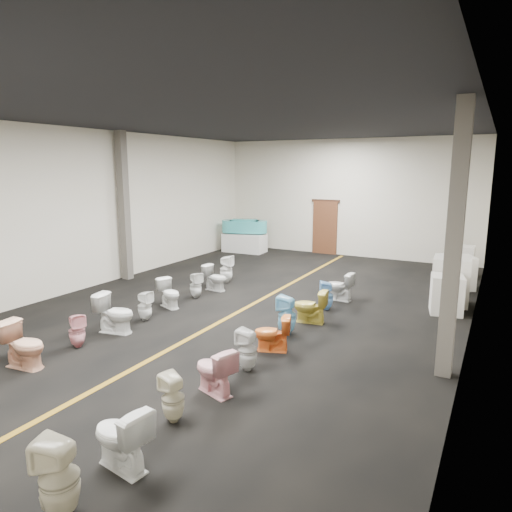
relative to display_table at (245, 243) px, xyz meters
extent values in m
plane|color=black|center=(3.81, -6.72, -0.38)|extent=(16.00, 16.00, 0.00)
plane|color=black|center=(3.81, -6.72, 4.12)|extent=(16.00, 16.00, 0.00)
plane|color=beige|center=(3.81, 1.28, 1.87)|extent=(10.00, 0.00, 10.00)
plane|color=beige|center=(-1.19, -6.72, 1.87)|extent=(0.00, 16.00, 16.00)
plane|color=beige|center=(8.81, -6.72, 1.87)|extent=(0.00, 16.00, 16.00)
cube|color=#8B6214|center=(3.81, -6.72, -0.38)|extent=(0.12, 15.60, 0.01)
cube|color=#562D19|center=(3.01, 1.22, 0.67)|extent=(1.00, 0.10, 2.10)
cube|color=#331C11|center=(3.01, 1.23, 1.74)|extent=(1.15, 0.08, 0.10)
cube|color=#59544C|center=(-0.94, -5.72, 1.87)|extent=(0.25, 0.25, 4.50)
cube|color=#59544C|center=(8.56, -8.22, 1.87)|extent=(0.25, 0.25, 4.50)
cube|color=white|center=(0.00, 0.00, 0.00)|extent=(1.75, 0.94, 0.76)
cube|color=teal|center=(0.00, 0.00, 0.67)|extent=(1.34, 1.00, 0.50)
cylinder|color=teal|center=(-0.57, -0.18, 0.67)|extent=(0.66, 0.66, 0.50)
cylinder|color=teal|center=(0.57, 0.18, 0.67)|extent=(0.66, 0.66, 0.50)
cube|color=teal|center=(0.00, 0.00, 0.87)|extent=(1.09, 0.75, 0.20)
cube|color=silver|center=(8.21, -4.66, 0.08)|extent=(0.84, 0.84, 0.92)
cube|color=silver|center=(8.21, -3.79, 0.22)|extent=(0.93, 0.93, 1.20)
cube|color=white|center=(8.21, -2.05, 0.09)|extent=(1.09, 1.09, 0.94)
cube|color=silver|center=(8.21, -0.43, 0.11)|extent=(0.70, 0.70, 0.99)
imported|color=#F5B793|center=(2.11, -11.39, 0.03)|extent=(0.86, 0.55, 0.82)
imported|color=pink|center=(2.18, -10.32, -0.04)|extent=(0.41, 0.40, 0.68)
imported|color=white|center=(2.23, -9.37, 0.04)|extent=(0.90, 0.62, 0.84)
imported|color=white|center=(2.26, -8.50, -0.03)|extent=(0.33, 0.32, 0.69)
imported|color=white|center=(2.11, -7.44, -0.02)|extent=(0.80, 0.62, 0.71)
imported|color=white|center=(2.20, -6.46, -0.03)|extent=(0.41, 0.41, 0.70)
imported|color=silver|center=(2.23, -5.56, -0.02)|extent=(0.73, 0.45, 0.72)
imported|color=white|center=(2.04, -4.68, 0.04)|extent=(0.42, 0.41, 0.83)
imported|color=beige|center=(5.59, -13.44, 0.05)|extent=(0.49, 0.49, 0.86)
imported|color=white|center=(5.57, -12.60, 0.02)|extent=(0.83, 0.55, 0.79)
imported|color=beige|center=(5.48, -11.53, -0.03)|extent=(0.40, 0.39, 0.69)
imported|color=#F3ACB2|center=(5.53, -10.60, 0.00)|extent=(0.84, 0.64, 0.75)
imported|color=silver|center=(5.58, -9.65, -0.01)|extent=(0.35, 0.34, 0.74)
imported|color=orange|center=(5.58, -8.69, -0.03)|extent=(0.77, 0.60, 0.69)
imported|color=#7DC5E6|center=(5.45, -7.75, 0.04)|extent=(0.40, 0.39, 0.83)
imported|color=gold|center=(5.61, -6.84, 0.00)|extent=(0.79, 0.53, 0.75)
imported|color=#80B8E9|center=(5.61, -5.78, -0.02)|extent=(0.43, 0.43, 0.72)
imported|color=silver|center=(5.63, -4.84, 0.00)|extent=(0.77, 0.48, 0.75)
camera|label=1|loc=(9.19, -16.02, 3.06)|focal=32.00mm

